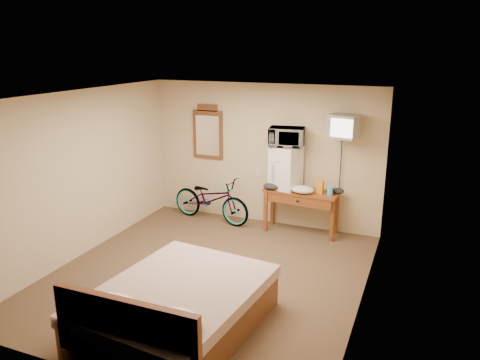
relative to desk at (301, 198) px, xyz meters
The scene contains 13 objects.
room 2.24m from the desk, 111.40° to the right, with size 4.60×4.64×2.50m.
desk is the anchor object (origin of this frame).
mini_fridge 0.58m from the desk, 167.85° to the left, with size 0.55×0.53×0.74m.
microwave 1.07m from the desk, 167.81° to the left, with size 0.58×0.39×0.32m, color white.
snack_bag 0.40m from the desk, ahead, with size 0.11×0.06×0.22m, color orange.
blue_cup 0.54m from the desk, ahead, with size 0.09×0.09×0.16m, color #44AEE9.
cloth_cream 0.22m from the desk, 63.70° to the right, with size 0.39×0.30×0.12m, color beige.
cloth_dark_a 0.54m from the desk, 168.75° to the right, with size 0.29×0.22×0.11m, color black.
cloth_dark_b 0.63m from the desk, ahead, with size 0.21×0.17×0.10m, color black.
crt_television 1.42m from the desk, ahead, with size 0.50×0.60×0.38m.
wall_mirror 2.11m from the desk, behind, with size 0.59×0.04×1.00m.
bicycle 1.68m from the desk, behind, with size 0.56×1.59×0.84m, color black.
bed 3.43m from the desk, 98.77° to the right, with size 1.80×2.26×0.90m.
Camera 1 is at (2.68, -5.35, 3.11)m, focal length 35.00 mm.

